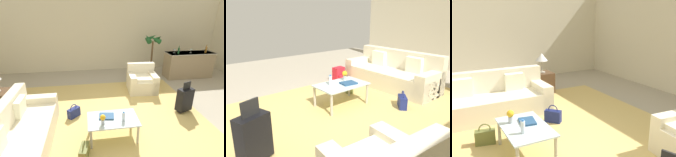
% 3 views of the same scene
% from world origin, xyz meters
% --- Properties ---
extents(ground_plane, '(12.00, 12.00, 0.00)m').
position_xyz_m(ground_plane, '(0.00, 0.00, 0.00)').
color(ground_plane, '#A89E89').
extents(wall_back, '(10.24, 0.12, 3.10)m').
position_xyz_m(wall_back, '(0.00, 4.06, 1.55)').
color(wall_back, beige).
rests_on(wall_back, ground).
extents(area_rug, '(5.20, 4.40, 0.01)m').
position_xyz_m(area_rug, '(-0.60, 0.20, 0.00)').
color(area_rug, tan).
rests_on(area_rug, ground).
extents(couch, '(0.92, 2.39, 0.92)m').
position_xyz_m(couch, '(-2.20, -0.60, 0.31)').
color(couch, beige).
rests_on(couch, ground).
extents(armchair, '(0.97, 0.93, 0.86)m').
position_xyz_m(armchair, '(0.91, 1.67, 0.30)').
color(armchair, beige).
rests_on(armchair, ground).
extents(coffee_table, '(1.03, 0.65, 0.45)m').
position_xyz_m(coffee_table, '(-0.40, -0.50, 0.39)').
color(coffee_table, silver).
rests_on(coffee_table, ground).
extents(water_bottle, '(0.06, 0.06, 0.20)m').
position_xyz_m(water_bottle, '(-0.20, -0.60, 0.55)').
color(water_bottle, silver).
rests_on(water_bottle, coffee_table).
extents(coffee_table_book, '(0.33, 0.27, 0.03)m').
position_xyz_m(coffee_table_book, '(-0.52, -0.42, 0.47)').
color(coffee_table_book, navy).
rests_on(coffee_table_book, coffee_table).
extents(flower_vase, '(0.11, 0.11, 0.21)m').
position_xyz_m(flower_vase, '(-0.62, -0.65, 0.58)').
color(flower_vase, '#B2B7BC').
rests_on(flower_vase, coffee_table).
extents(side_table, '(0.54, 0.54, 0.55)m').
position_xyz_m(side_table, '(-3.20, 1.00, 0.27)').
color(side_table, '#513823').
rests_on(side_table, ground).
extents(bar_console, '(1.85, 0.67, 0.98)m').
position_xyz_m(bar_console, '(3.10, 2.60, 0.51)').
color(bar_console, '#937F60').
rests_on(bar_console, ground).
extents(wine_glass_leftmost, '(0.08, 0.08, 0.15)m').
position_xyz_m(wine_glass_leftmost, '(2.47, 2.65, 1.09)').
color(wine_glass_leftmost, silver).
rests_on(wine_glass_leftmost, bar_console).
extents(wine_glass_left_of_centre, '(0.08, 0.08, 0.15)m').
position_xyz_m(wine_glass_left_of_centre, '(3.10, 2.56, 1.09)').
color(wine_glass_left_of_centre, silver).
rests_on(wine_glass_left_of_centre, bar_console).
extents(wine_glass_right_of_centre, '(0.08, 0.08, 0.15)m').
position_xyz_m(wine_glass_right_of_centre, '(3.73, 2.61, 1.09)').
color(wine_glass_right_of_centre, silver).
rests_on(wine_glass_right_of_centre, bar_console).
extents(wine_bottle_green, '(0.07, 0.07, 0.30)m').
position_xyz_m(wine_bottle_green, '(2.54, 2.47, 1.10)').
color(wine_bottle_green, '#194C23').
rests_on(wine_bottle_green, bar_console).
extents(wine_bottle_amber, '(0.07, 0.07, 0.30)m').
position_xyz_m(wine_bottle_amber, '(3.66, 2.47, 1.10)').
color(wine_bottle_amber, brown).
rests_on(wine_bottle_amber, bar_console).
extents(suitcase_black, '(0.45, 0.34, 0.85)m').
position_xyz_m(suitcase_black, '(1.60, 0.20, 0.36)').
color(suitcase_black, black).
rests_on(suitcase_black, ground).
extents(handbag_navy, '(0.33, 0.32, 0.36)m').
position_xyz_m(handbag_navy, '(-1.25, 0.38, 0.13)').
color(handbag_navy, navy).
rests_on(handbag_navy, ground).
extents(handbag_olive, '(0.20, 0.34, 0.36)m').
position_xyz_m(handbag_olive, '(-1.00, -0.98, 0.13)').
color(handbag_olive, olive).
rests_on(handbag_olive, ground).
extents(potted_palm, '(0.64, 0.64, 1.65)m').
position_xyz_m(potted_palm, '(1.80, 3.20, 0.96)').
color(potted_palm, '#BCB299').
rests_on(potted_palm, ground).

